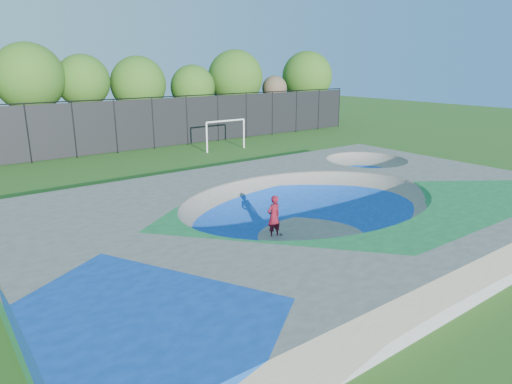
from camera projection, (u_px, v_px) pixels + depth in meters
ground at (309, 233)px, 18.32m from camera, size 120.00×120.00×0.00m
skate_deck at (310, 215)px, 18.12m from camera, size 22.00×14.00×1.50m
skater at (274, 217)px, 17.63m from camera, size 0.64×0.44×1.70m
skateboard at (274, 237)px, 17.86m from camera, size 0.80×0.28×0.05m
soccer_goal at (226, 129)px, 35.14m from camera, size 3.54×0.12×2.34m
fence at (115, 125)px, 33.89m from camera, size 48.09×0.09×4.04m
treeline at (75, 82)px, 36.75m from camera, size 53.74×6.08×8.39m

